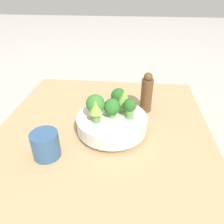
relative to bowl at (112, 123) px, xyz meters
name	(u,v)px	position (x,y,z in m)	size (l,w,h in m)	color
ground_plane	(104,133)	(-0.03, -0.03, -0.07)	(6.00, 6.00, 0.00)	#ADA89E
table	(104,130)	(-0.03, -0.03, -0.06)	(0.85, 0.81, 0.04)	tan
bowl	(112,123)	(0.00, 0.00, 0.00)	(0.26, 0.26, 0.06)	silver
broccoli_floret_left	(119,97)	(-0.07, 0.02, 0.07)	(0.06, 0.06, 0.08)	#7AB256
romanesco_piece_near	(96,109)	(0.03, -0.05, 0.08)	(0.05, 0.05, 0.08)	#609347
romanesco_piece_far	(124,99)	(-0.05, 0.04, 0.08)	(0.05, 0.05, 0.09)	#7AB256
broccoli_floret_front	(95,104)	(0.01, -0.06, 0.08)	(0.07, 0.07, 0.09)	#6BA34C
broccoli_floret_center	(112,107)	(0.00, 0.00, 0.07)	(0.06, 0.06, 0.07)	#6BA34C
broccoli_floret_back	(130,107)	(0.00, 0.06, 0.07)	(0.05, 0.05, 0.08)	#609347
cup	(46,145)	(0.15, -0.20, 0.01)	(0.09, 0.09, 0.09)	#33567F
pepper_mill	(147,93)	(-0.16, 0.13, 0.04)	(0.05, 0.05, 0.17)	brown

